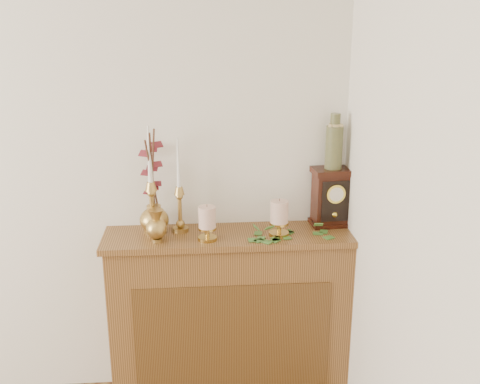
{
  "coord_description": "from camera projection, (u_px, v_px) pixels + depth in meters",
  "views": [
    {
      "loc": [
        1.25,
        -0.47,
        1.95
      ],
      "look_at": [
        1.45,
        2.05,
        1.16
      ],
      "focal_mm": 42.0,
      "sensor_mm": 36.0,
      "label": 1
    }
  ],
  "objects": [
    {
      "name": "pillar_candle_right",
      "position": [
        279.0,
        216.0,
        2.71
      ],
      "size": [
        0.1,
        0.1,
        0.19
      ],
      "rotation": [
        0.0,
        0.0,
        -0.06
      ],
      "color": "#B89340",
      "rests_on": "console_shelf"
    },
    {
      "name": "ceramic_vase",
      "position": [
        334.0,
        144.0,
        2.75
      ],
      "size": [
        0.08,
        0.08,
        0.27
      ],
      "rotation": [
        0.0,
        0.0,
        0.09
      ],
      "color": "#1C3829",
      "rests_on": "mantel_clock"
    },
    {
      "name": "pillar_candle_left",
      "position": [
        207.0,
        222.0,
        2.65
      ],
      "size": [
        0.09,
        0.09,
        0.18
      ],
      "rotation": [
        0.0,
        0.0,
        -0.19
      ],
      "color": "#B89340",
      "rests_on": "console_shelf"
    },
    {
      "name": "candlestick_center",
      "position": [
        180.0,
        202.0,
        2.74
      ],
      "size": [
        0.08,
        0.08,
        0.47
      ],
      "rotation": [
        0.0,
        0.0,
        0.18
      ],
      "color": "tan",
      "rests_on": "console_shelf"
    },
    {
      "name": "console_shelf",
      "position": [
        230.0,
        322.0,
        2.91
      ],
      "size": [
        1.24,
        0.34,
        0.93
      ],
      "color": "brown",
      "rests_on": "ground"
    },
    {
      "name": "ivy_garland",
      "position": [
        284.0,
        235.0,
        2.71
      ],
      "size": [
        0.4,
        0.14,
        0.08
      ],
      "rotation": [
        0.0,
        0.0,
        0.31
      ],
      "color": "#3F702A",
      "rests_on": "console_shelf"
    },
    {
      "name": "mantel_clock",
      "position": [
        332.0,
        197.0,
        2.83
      ],
      "size": [
        0.21,
        0.16,
        0.3
      ],
      "rotation": [
        0.0,
        0.0,
        0.09
      ],
      "color": "#35120A",
      "rests_on": "console_shelf"
    },
    {
      "name": "ginger_jar",
      "position": [
        153.0,
        184.0,
        2.74
      ],
      "size": [
        0.22,
        0.23,
        0.53
      ],
      "rotation": [
        0.0,
        0.0,
        -0.12
      ],
      "color": "tan",
      "rests_on": "console_shelf"
    },
    {
      "name": "candlestick_left",
      "position": [
        152.0,
        199.0,
        2.72
      ],
      "size": [
        0.09,
        0.09,
        0.53
      ],
      "rotation": [
        0.0,
        0.0,
        0.14
      ],
      "color": "tan",
      "rests_on": "console_shelf"
    },
    {
      "name": "bud_vase",
      "position": [
        156.0,
        226.0,
        2.63
      ],
      "size": [
        0.1,
        0.1,
        0.16
      ],
      "rotation": [
        0.0,
        0.0,
        -0.34
      ],
      "color": "tan",
      "rests_on": "console_shelf"
    }
  ]
}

